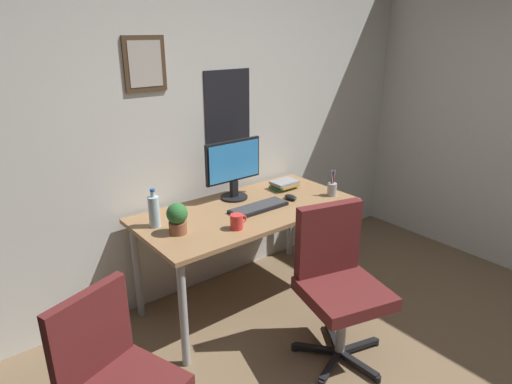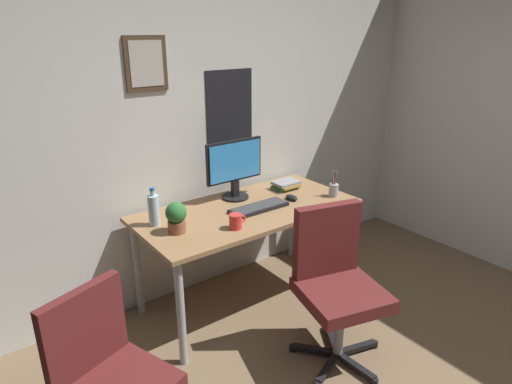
# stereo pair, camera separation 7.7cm
# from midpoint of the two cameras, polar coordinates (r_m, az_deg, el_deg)

# --- Properties ---
(wall_back) EXTENTS (4.40, 0.10, 2.60)m
(wall_back) POSITION_cam_midpoint_polar(r_m,az_deg,el_deg) (3.24, -6.78, 9.21)
(wall_back) COLOR silver
(wall_back) RESTS_ON ground_plane
(desk) EXTENTS (1.55, 0.76, 0.74)m
(desk) POSITION_cam_midpoint_polar(r_m,az_deg,el_deg) (3.12, -0.39, -3.41)
(desk) COLOR #936D47
(desk) RESTS_ON ground_plane
(office_chair) EXTENTS (0.58, 0.59, 0.95)m
(office_chair) POSITION_cam_midpoint_polar(r_m,az_deg,el_deg) (2.72, 11.02, -10.83)
(office_chair) COLOR #591E1E
(office_chair) RESTS_ON ground_plane
(side_chair) EXTENTS (0.54, 0.54, 0.88)m
(side_chair) POSITION_cam_midpoint_polar(r_m,az_deg,el_deg) (2.19, -17.58, -21.26)
(side_chair) COLOR #591E1E
(side_chair) RESTS_ON ground_plane
(monitor) EXTENTS (0.46, 0.20, 0.43)m
(monitor) POSITION_cam_midpoint_polar(r_m,az_deg,el_deg) (3.20, -2.10, 3.26)
(monitor) COLOR black
(monitor) RESTS_ON desk
(keyboard) EXTENTS (0.43, 0.15, 0.03)m
(keyboard) POSITION_cam_midpoint_polar(r_m,az_deg,el_deg) (3.07, 1.08, -2.01)
(keyboard) COLOR black
(keyboard) RESTS_ON desk
(computer_mouse) EXTENTS (0.06, 0.11, 0.04)m
(computer_mouse) POSITION_cam_midpoint_polar(r_m,az_deg,el_deg) (3.24, 5.29, -0.72)
(computer_mouse) COLOR black
(computer_mouse) RESTS_ON desk
(water_bottle) EXTENTS (0.07, 0.07, 0.25)m
(water_bottle) POSITION_cam_midpoint_polar(r_m,az_deg,el_deg) (2.85, -12.29, -2.26)
(water_bottle) COLOR silver
(water_bottle) RESTS_ON desk
(coffee_mug_near) EXTENTS (0.12, 0.08, 0.10)m
(coffee_mug_near) POSITION_cam_midpoint_polar(r_m,az_deg,el_deg) (2.77, -1.81, -3.81)
(coffee_mug_near) COLOR red
(coffee_mug_near) RESTS_ON desk
(potted_plant) EXTENTS (0.13, 0.13, 0.19)m
(potted_plant) POSITION_cam_midpoint_polar(r_m,az_deg,el_deg) (2.73, -9.45, -3.13)
(potted_plant) COLOR brown
(potted_plant) RESTS_ON desk
(pen_cup) EXTENTS (0.07, 0.07, 0.20)m
(pen_cup) POSITION_cam_midpoint_polar(r_m,az_deg,el_deg) (3.35, 10.62, 0.34)
(pen_cup) COLOR #9EA0A5
(pen_cup) RESTS_ON desk
(book_stack_left) EXTENTS (0.21, 0.15, 0.06)m
(book_stack_left) POSITION_cam_midpoint_polar(r_m,az_deg,el_deg) (3.46, 4.55, 0.95)
(book_stack_left) COLOR #33723F
(book_stack_left) RESTS_ON desk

